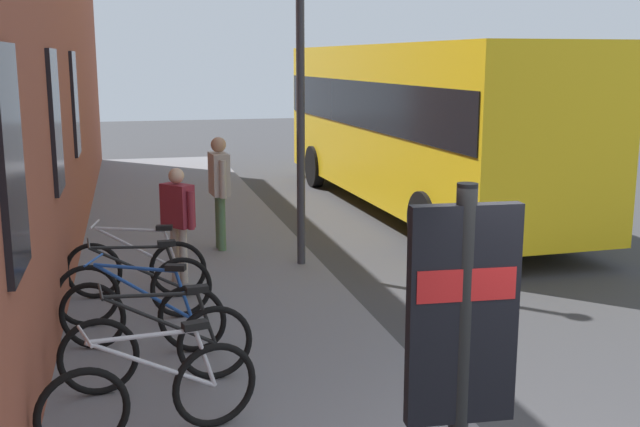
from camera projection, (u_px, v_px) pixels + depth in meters
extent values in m
plane|color=#38383A|center=(410.00, 286.00, 10.60)|extent=(60.00, 60.00, 0.00)
cube|color=slate|center=(197.00, 258.00, 11.83)|extent=(24.00, 3.50, 0.12)
cube|color=black|center=(11.00, 161.00, 5.25)|extent=(0.90, 0.06, 1.60)
cube|color=black|center=(55.00, 121.00, 8.58)|extent=(0.90, 0.06, 1.60)
cube|color=black|center=(75.00, 104.00, 11.90)|extent=(0.90, 0.06, 1.60)
torus|color=black|center=(83.00, 413.00, 5.74)|extent=(0.24, 0.71, 0.72)
torus|color=black|center=(215.00, 385.00, 6.22)|extent=(0.24, 0.71, 0.72)
cylinder|color=silver|center=(153.00, 365.00, 5.94)|extent=(0.29, 0.99, 0.58)
cylinder|color=silver|center=(142.00, 336.00, 5.85)|extent=(0.25, 0.83, 0.09)
cylinder|color=silver|center=(205.00, 358.00, 6.14)|extent=(0.08, 0.19, 0.51)
cube|color=black|center=(195.00, 325.00, 6.05)|extent=(0.15, 0.22, 0.06)
cylinder|color=silver|center=(85.00, 336.00, 5.64)|extent=(0.47, 0.14, 0.02)
torus|color=black|center=(99.00, 357.00, 6.82)|extent=(0.12, 0.72, 0.72)
torus|color=black|center=(215.00, 343.00, 7.16)|extent=(0.12, 0.72, 0.72)
cylinder|color=black|center=(160.00, 321.00, 6.94)|extent=(0.13, 1.02, 0.58)
cylinder|color=black|center=(150.00, 295.00, 6.86)|extent=(0.11, 0.85, 0.09)
cylinder|color=black|center=(206.00, 318.00, 7.08)|extent=(0.05, 0.19, 0.51)
cube|color=black|center=(197.00, 289.00, 7.00)|extent=(0.12, 0.21, 0.06)
cylinder|color=black|center=(101.00, 292.00, 6.71)|extent=(0.48, 0.07, 0.02)
torus|color=black|center=(92.00, 316.00, 7.90)|extent=(0.29, 0.70, 0.72)
torus|color=black|center=(192.00, 319.00, 7.81)|extent=(0.29, 0.70, 0.72)
cylinder|color=#1E4CA5|center=(143.00, 292.00, 7.80)|extent=(0.37, 0.97, 0.58)
cylinder|color=#1E4CA5|center=(135.00, 268.00, 7.76)|extent=(0.31, 0.82, 0.09)
cylinder|color=#1E4CA5|center=(184.00, 295.00, 7.77)|extent=(0.09, 0.19, 0.51)
cube|color=black|center=(176.00, 267.00, 7.72)|extent=(0.16, 0.22, 0.06)
cylinder|color=#1E4CA5|center=(94.00, 260.00, 7.78)|extent=(0.46, 0.18, 0.02)
torus|color=black|center=(87.00, 296.00, 8.56)|extent=(0.11, 0.72, 0.72)
torus|color=black|center=(181.00, 287.00, 8.88)|extent=(0.11, 0.72, 0.72)
cylinder|color=black|center=(136.00, 268.00, 8.68)|extent=(0.11, 1.02, 0.58)
cylinder|color=black|center=(128.00, 247.00, 8.60)|extent=(0.10, 0.85, 0.09)
cylinder|color=black|center=(174.00, 267.00, 8.81)|extent=(0.05, 0.19, 0.51)
cube|color=black|center=(166.00, 243.00, 8.73)|extent=(0.11, 0.21, 0.06)
cylinder|color=black|center=(89.00, 244.00, 8.46)|extent=(0.48, 0.06, 0.02)
torus|color=black|center=(93.00, 271.00, 9.57)|extent=(0.18, 0.72, 0.72)
torus|color=black|center=(178.00, 269.00, 9.65)|extent=(0.18, 0.72, 0.72)
cylinder|color=silver|center=(137.00, 249.00, 9.56)|extent=(0.21, 1.01, 0.58)
cylinder|color=silver|center=(130.00, 229.00, 9.50)|extent=(0.18, 0.85, 0.09)
cylinder|color=silver|center=(171.00, 250.00, 9.59)|extent=(0.07, 0.19, 0.51)
cube|color=black|center=(164.00, 228.00, 9.53)|extent=(0.13, 0.21, 0.06)
cylinder|color=silver|center=(95.00, 224.00, 9.46)|extent=(0.48, 0.11, 0.02)
cylinder|color=black|center=(458.00, 420.00, 3.81)|extent=(0.10, 0.10, 2.40)
cube|color=black|center=(462.00, 315.00, 3.70)|extent=(0.12, 0.55, 1.10)
cube|color=red|center=(464.00, 283.00, 3.67)|extent=(0.12, 0.50, 0.16)
cube|color=yellow|center=(415.00, 120.00, 15.57)|extent=(10.57, 2.83, 3.00)
cube|color=black|center=(416.00, 103.00, 15.49)|extent=(10.37, 2.86, 0.90)
cylinder|color=black|center=(556.00, 214.00, 12.99)|extent=(1.01, 0.28, 1.00)
cylinder|color=black|center=(426.00, 222.00, 12.35)|extent=(1.01, 0.28, 1.00)
cylinder|color=black|center=(406.00, 163.00, 19.32)|extent=(1.01, 0.28, 1.00)
cylinder|color=black|center=(315.00, 166.00, 18.68)|extent=(1.01, 0.28, 1.00)
cylinder|color=#B2A599|center=(175.00, 253.00, 10.34)|extent=(0.11, 0.11, 0.77)
cylinder|color=#B2A599|center=(183.00, 255.00, 10.25)|extent=(0.11, 0.11, 0.77)
cube|color=maroon|center=(177.00, 205.00, 10.16)|extent=(0.49, 0.45, 0.57)
sphere|color=#D8AD8C|center=(176.00, 176.00, 10.08)|extent=(0.21, 0.21, 0.21)
cylinder|color=maroon|center=(165.00, 206.00, 10.32)|extent=(0.09, 0.09, 0.51)
cylinder|color=maroon|center=(191.00, 210.00, 10.02)|extent=(0.09, 0.09, 0.51)
cylinder|color=#4C724C|center=(219.00, 221.00, 12.14)|extent=(0.13, 0.13, 0.88)
cylinder|color=#4C724C|center=(222.00, 223.00, 11.97)|extent=(0.13, 0.13, 0.88)
cube|color=#B2A599|center=(219.00, 174.00, 11.90)|extent=(0.53, 0.30, 0.66)
sphere|color=tan|center=(218.00, 145.00, 11.81)|extent=(0.24, 0.24, 0.24)
cylinder|color=#B2A599|center=(216.00, 174.00, 12.18)|extent=(0.10, 0.10, 0.58)
cylinder|color=#B2A599|center=(223.00, 179.00, 11.65)|extent=(0.10, 0.10, 0.58)
cylinder|color=#333338|center=(300.00, 76.00, 10.75)|extent=(0.12, 0.12, 5.46)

